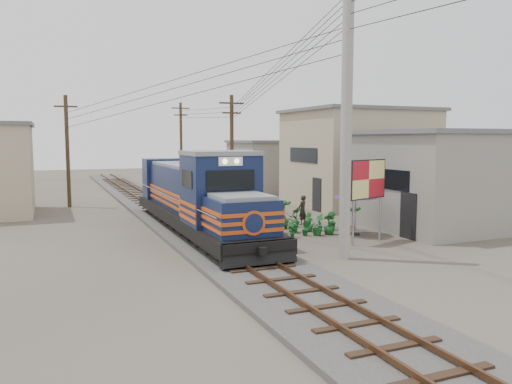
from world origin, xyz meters
name	(u,v)px	position (x,y,z in m)	size (l,w,h in m)	color
ground	(248,265)	(0.00, 0.00, 0.00)	(120.00, 120.00, 0.00)	#473F35
ballast	(178,219)	(0.00, 10.00, 0.08)	(3.60, 70.00, 0.16)	#595651
track	(177,216)	(0.00, 10.00, 0.26)	(1.15, 70.00, 0.12)	#51331E
locomotive	(197,198)	(0.00, 6.30, 1.62)	(2.72, 14.77, 3.66)	black
utility_pole_main	(346,118)	(3.50, -0.50, 5.00)	(0.40, 0.40, 10.00)	#9E9B93
wooden_pole_mid	(232,149)	(4.50, 14.00, 3.68)	(1.60, 0.24, 7.00)	#4C3826
wooden_pole_far	(181,143)	(4.80, 28.00, 3.93)	(1.60, 0.24, 7.50)	#4C3826
wooden_pole_left	(67,149)	(-5.00, 18.00, 3.68)	(1.60, 0.24, 7.00)	#4C3826
power_lines	(180,70)	(-0.14, 8.49, 7.56)	(9.65, 19.00, 3.30)	black
shophouse_front	(447,179)	(11.50, 3.00, 2.36)	(7.35, 6.30, 4.70)	gray
shophouse_mid	(358,157)	(12.50, 12.00, 3.11)	(8.40, 7.35, 6.20)	tan
shophouse_back	(273,166)	(11.00, 22.00, 2.11)	(6.30, 6.30, 4.20)	gray
billboard	(368,182)	(5.91, 1.55, 2.54)	(2.15, 0.82, 3.44)	#99999E
market_umbrella	(356,193)	(6.41, 3.12, 1.90)	(1.96, 1.96, 2.16)	black
vendor	(302,210)	(5.51, 6.45, 0.74)	(0.54, 0.35, 1.48)	black
plant_nursery	(296,222)	(4.38, 4.93, 0.46)	(3.53, 3.07, 1.05)	#17511E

